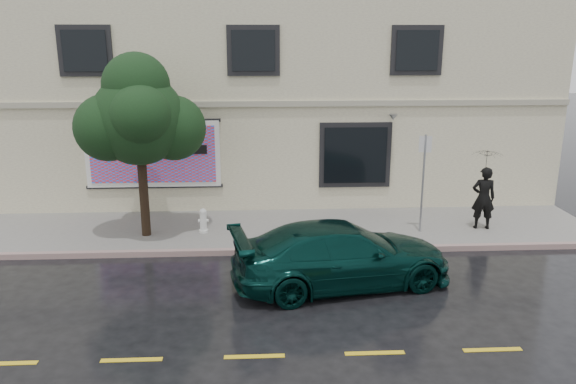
{
  "coord_description": "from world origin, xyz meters",
  "views": [
    {
      "loc": [
        0.14,
        -12.51,
        5.58
      ],
      "look_at": [
        0.91,
        2.2,
        1.51
      ],
      "focal_mm": 35.0,
      "sensor_mm": 36.0,
      "label": 1
    }
  ],
  "objects_px": {
    "car": "(342,255)",
    "pedestrian": "(483,198)",
    "street_tree": "(139,120)",
    "fire_hydrant": "(203,221)"
  },
  "relations": [
    {
      "from": "car",
      "to": "street_tree",
      "type": "height_order",
      "value": "street_tree"
    },
    {
      "from": "car",
      "to": "street_tree",
      "type": "distance_m",
      "value": 6.64
    },
    {
      "from": "fire_hydrant",
      "to": "street_tree",
      "type": "bearing_deg",
      "value": -158.83
    },
    {
      "from": "street_tree",
      "to": "pedestrian",
      "type": "bearing_deg",
      "value": 0.5
    },
    {
      "from": "pedestrian",
      "to": "street_tree",
      "type": "bearing_deg",
      "value": 8.89
    },
    {
      "from": "car",
      "to": "fire_hydrant",
      "type": "height_order",
      "value": "car"
    },
    {
      "from": "street_tree",
      "to": "fire_hydrant",
      "type": "xyz_separation_m",
      "value": [
        1.6,
        0.16,
        -2.94
      ]
    },
    {
      "from": "street_tree",
      "to": "car",
      "type": "bearing_deg",
      "value": -32.53
    },
    {
      "from": "car",
      "to": "pedestrian",
      "type": "xyz_separation_m",
      "value": [
        4.62,
        3.35,
        0.33
      ]
    },
    {
      "from": "pedestrian",
      "to": "fire_hydrant",
      "type": "bearing_deg",
      "value": 7.83
    }
  ]
}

